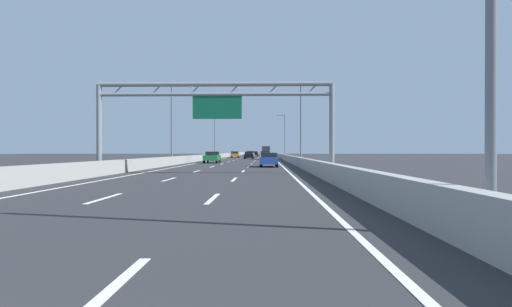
{
  "coord_description": "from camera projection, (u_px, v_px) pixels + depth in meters",
  "views": [
    {
      "loc": [
        3.56,
        -0.9,
        1.58
      ],
      "look_at": [
        1.36,
        88.89,
        1.01
      ],
      "focal_mm": 28.67,
      "sensor_mm": 36.0,
      "label": 1
    }
  ],
  "objects": [
    {
      "name": "box_truck",
      "position": [
        266.0,
        151.0,
        120.65
      ],
      "size": [
        2.31,
        8.28,
        2.96
      ],
      "color": "#194799",
      "rests_on": "ground_plane"
    },
    {
      "name": "lane_dash_left_17",
      "position": [
        252.0,
        155.0,
        157.49
      ],
      "size": [
        0.16,
        3.0,
        0.01
      ],
      "primitive_type": "cube",
      "color": "white",
      "rests_on": "ground_plane"
    },
    {
      "name": "lane_dash_right_1",
      "position": [
        213.0,
        199.0,
        13.45
      ],
      "size": [
        0.16,
        3.0,
        0.01
      ],
      "primitive_type": "cube",
      "color": "white",
      "rests_on": "ground_plane"
    },
    {
      "name": "streetlamp_left_mid",
      "position": [
        174.0,
        119.0,
        48.73
      ],
      "size": [
        2.58,
        0.28,
        9.5
      ],
      "color": "slate",
      "rests_on": "ground_plane"
    },
    {
      "name": "lane_dash_left_15",
      "position": [
        250.0,
        156.0,
        139.5
      ],
      "size": [
        0.16,
        3.0,
        0.01
      ],
      "primitive_type": "cube",
      "color": "white",
      "rests_on": "ground_plane"
    },
    {
      "name": "red_car",
      "position": [
        255.0,
        154.0,
        123.58
      ],
      "size": [
        1.88,
        4.16,
        1.48
      ],
      "color": "red",
      "rests_on": "ground_plane"
    },
    {
      "name": "lane_dash_right_16",
      "position": [
        261.0,
        155.0,
        148.4
      ],
      "size": [
        0.16,
        3.0,
        0.01
      ],
      "primitive_type": "cube",
      "color": "white",
      "rests_on": "ground_plane"
    },
    {
      "name": "lane_dash_left_9",
      "position": [
        240.0,
        158.0,
        85.51
      ],
      "size": [
        0.16,
        3.0,
        0.01
      ],
      "primitive_type": "cube",
      "color": "white",
      "rests_on": "ground_plane"
    },
    {
      "name": "lane_dash_left_7",
      "position": [
        234.0,
        160.0,
        67.52
      ],
      "size": [
        0.16,
        3.0,
        0.01
      ],
      "primitive_type": "cube",
      "color": "white",
      "rests_on": "ground_plane"
    },
    {
      "name": "lane_dash_left_11",
      "position": [
        245.0,
        157.0,
        103.51
      ],
      "size": [
        0.16,
        3.0,
        0.01
      ],
      "primitive_type": "cube",
      "color": "white",
      "rests_on": "ground_plane"
    },
    {
      "name": "lane_dash_right_11",
      "position": [
        259.0,
        157.0,
        103.42
      ],
      "size": [
        0.16,
        3.0,
        0.01
      ],
      "primitive_type": "cube",
      "color": "white",
      "rests_on": "ground_plane"
    },
    {
      "name": "lane_dash_right_12",
      "position": [
        260.0,
        157.0,
        112.42
      ],
      "size": [
        0.16,
        3.0,
        0.01
      ],
      "primitive_type": "cube",
      "color": "white",
      "rests_on": "ground_plane"
    },
    {
      "name": "lane_dash_left_10",
      "position": [
        243.0,
        158.0,
        94.51
      ],
      "size": [
        0.16,
        3.0,
        0.01
      ],
      "primitive_type": "cube",
      "color": "white",
      "rests_on": "ground_plane"
    },
    {
      "name": "streetlamp_right_far",
      "position": [
        284.0,
        133.0,
        89.24
      ],
      "size": [
        2.58,
        0.28,
        9.5
      ],
      "color": "slate",
      "rests_on": "ground_plane"
    },
    {
      "name": "lane_dash_left_14",
      "position": [
        249.0,
        156.0,
        130.5
      ],
      "size": [
        0.16,
        3.0,
        0.01
      ],
      "primitive_type": "cube",
      "color": "white",
      "rests_on": "ground_plane"
    },
    {
      "name": "lane_dash_right_6",
      "position": [
        254.0,
        162.0,
        58.43
      ],
      "size": [
        0.16,
        3.0,
        0.01
      ],
      "primitive_type": "cube",
      "color": "white",
      "rests_on": "ground_plane"
    },
    {
      "name": "edge_line_right",
      "position": [
        274.0,
        158.0,
        88.84
      ],
      "size": [
        0.16,
        176.0,
        0.01
      ],
      "primitive_type": "cube",
      "color": "white",
      "rests_on": "ground_plane"
    },
    {
      "name": "lane_dash_right_15",
      "position": [
        261.0,
        156.0,
        139.41
      ],
      "size": [
        0.16,
        3.0,
        0.01
      ],
      "primitive_type": "cube",
      "color": "white",
      "rests_on": "ground_plane"
    },
    {
      "name": "lane_dash_left_16",
      "position": [
        251.0,
        155.0,
        148.49
      ],
      "size": [
        0.16,
        3.0,
        0.01
      ],
      "primitive_type": "cube",
      "color": "white",
      "rests_on": "ground_plane"
    },
    {
      "name": "lane_dash_left_6",
      "position": [
        229.0,
        162.0,
        58.52
      ],
      "size": [
        0.16,
        3.0,
        0.01
      ],
      "primitive_type": "cube",
      "color": "white",
      "rests_on": "ground_plane"
    },
    {
      "name": "lane_dash_left_4",
      "position": [
        212.0,
        167.0,
        40.53
      ],
      "size": [
        0.16,
        3.0,
        0.01
      ],
      "primitive_type": "cube",
      "color": "white",
      "rests_on": "ground_plane"
    },
    {
      "name": "orange_car",
      "position": [
        235.0,
        154.0,
        96.4
      ],
      "size": [
        1.86,
        4.24,
        1.48
      ],
      "color": "orange",
      "rests_on": "ground_plane"
    },
    {
      "name": "lane_dash_right_10",
      "position": [
        258.0,
        158.0,
        94.42
      ],
      "size": [
        0.16,
        3.0,
        0.01
      ],
      "primitive_type": "cube",
      "color": "white",
      "rests_on": "ground_plane"
    },
    {
      "name": "lane_dash_left_1",
      "position": [
        104.0,
        198.0,
        13.54
      ],
      "size": [
        0.16,
        3.0,
        0.01
      ],
      "primitive_type": "cube",
      "color": "white",
      "rests_on": "ground_plane"
    },
    {
      "name": "black_car",
      "position": [
        249.0,
        155.0,
        80.83
      ],
      "size": [
        1.78,
        4.45,
        1.44
      ],
      "color": "black",
      "rests_on": "ground_plane"
    },
    {
      "name": "streetlamp_right_mid",
      "position": [
        299.0,
        119.0,
        48.37
      ],
      "size": [
        2.58,
        0.28,
        9.5
      ],
      "color": "slate",
      "rests_on": "ground_plane"
    },
    {
      "name": "lane_dash_right_17",
      "position": [
        261.0,
        155.0,
        157.4
      ],
      "size": [
        0.16,
        3.0,
        0.01
      ],
      "primitive_type": "cube",
      "color": "white",
      "rests_on": "ground_plane"
    },
    {
      "name": "lane_dash_right_0",
      "position": [
        105.0,
        295.0,
        4.45
      ],
      "size": [
        0.16,
        3.0,
        0.01
      ],
      "primitive_type": "cube",
      "color": "white",
      "rests_on": "ground_plane"
    },
    {
      "name": "lane_dash_left_3",
      "position": [
        197.0,
        171.0,
        31.53
      ],
      "size": [
        0.16,
        3.0,
        0.01
      ],
      "primitive_type": "cube",
      "color": "white",
      "rests_on": "ground_plane"
    },
    {
      "name": "lane_dash_right_2",
      "position": [
        234.0,
        180.0,
        22.44
      ],
      "size": [
        0.16,
        3.0,
        0.01
      ],
      "primitive_type": "cube",
      "color": "white",
      "rests_on": "ground_plane"
    },
    {
      "name": "lane_dash_left_13",
      "position": [
        248.0,
        156.0,
        121.5
      ],
      "size": [
        0.16,
        3.0,
        0.01
      ],
      "primitive_type": "cube",
      "color": "white",
      "rests_on": "ground_plane"
    },
    {
      "name": "lane_dash_right_3",
      "position": [
        243.0,
        171.0,
        31.44
      ],
      "size": [
        0.16,
        3.0,
        0.01
      ],
      "primitive_type": "cube",
      "color": "white",
      "rests_on": "ground_plane"
    },
    {
      "name": "lane_dash_left_8",
      "position": [
        237.0,
        159.0,
        76.52
      ],
      "size": [
        0.16,
        3.0,
        0.01
      ],
      "primitive_type": "cube",
      "color": "white",
      "rests_on": "ground_plane"
    },
    {
      "name": "barrier_right",
      "position": [
        278.0,
        155.0,
        110.79
      ],
      "size": [
        0.45,
        220.0,
        0.95
      ],
      "color": "#9E9E99",
      "rests_on": "ground_plane"
    },
    {
      "name": "blue_car",
      "position": [
        269.0,
        159.0,
        40.58
      ],
      "size": [
        1.75,
        4.59,
        1.41
      ],
      "color": "#2347AD",
      "rests_on": "ground_plane"
    },
    {
      "name": "lane_dash_right_9",
      "position": [
        258.0,
        158.0,
        85.42
      ],
      "size": [
        0.16,
        3.0,
        0.01
      ],
      "primitive_type": "cube",
      "color": "white",
      "rests_on": "ground_plane"
    },
    {
      "name": "white_car",
      "position": [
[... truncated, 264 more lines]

